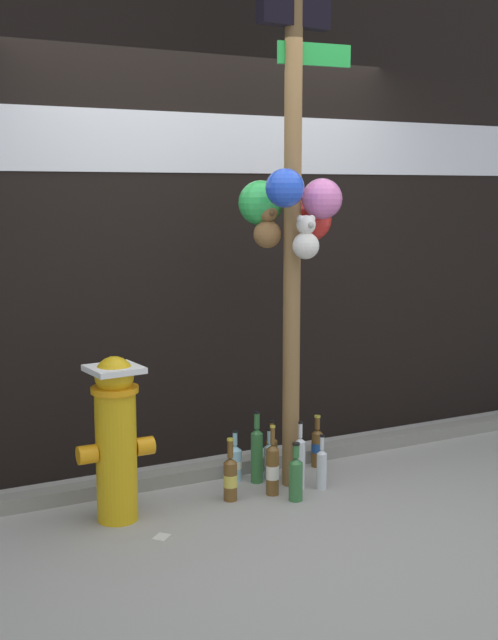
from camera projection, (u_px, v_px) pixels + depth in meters
ground_plane at (309, 522)px, 4.29m from camera, size 14.00×14.00×0.00m
building_wall at (203, 146)px, 5.13m from camera, size 10.00×0.21×3.92m
curb_strip at (236, 466)px, 5.03m from camera, size 8.00×0.12×0.08m
memorial_post at (292, 190)px, 4.60m from camera, size 0.60×0.52×2.92m
fire_hydrant at (116, 435)px, 4.25m from camera, size 0.40×0.28×0.86m
bottle_0 at (235, 462)px, 4.89m from camera, size 0.08×0.08×0.30m
bottle_1 at (257, 453)px, 4.84m from camera, size 0.07×0.07×0.43m
bottle_2 at (300, 462)px, 4.74m from camera, size 0.06×0.06×0.40m
bottle_3 at (322, 468)px, 4.74m from camera, size 0.06×0.06×0.32m
bottle_4 at (291, 457)px, 4.90m from camera, size 0.06×0.06×0.36m
bottle_5 at (272, 452)px, 5.04m from camera, size 0.07×0.07×0.32m
bottle_6 at (270, 459)px, 4.91m from camera, size 0.07×0.07×0.31m
bottle_7 at (296, 477)px, 4.57m from camera, size 0.08×0.08×0.33m
bottle_8 at (272, 469)px, 4.65m from camera, size 0.07×0.07×0.40m
bottle_9 at (317, 446)px, 5.13m from camera, size 0.07×0.07×0.32m
bottle_10 at (230, 477)px, 4.57m from camera, size 0.08×0.08×0.35m
litter_0 at (162, 536)px, 4.10m from camera, size 0.11×0.11×0.01m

